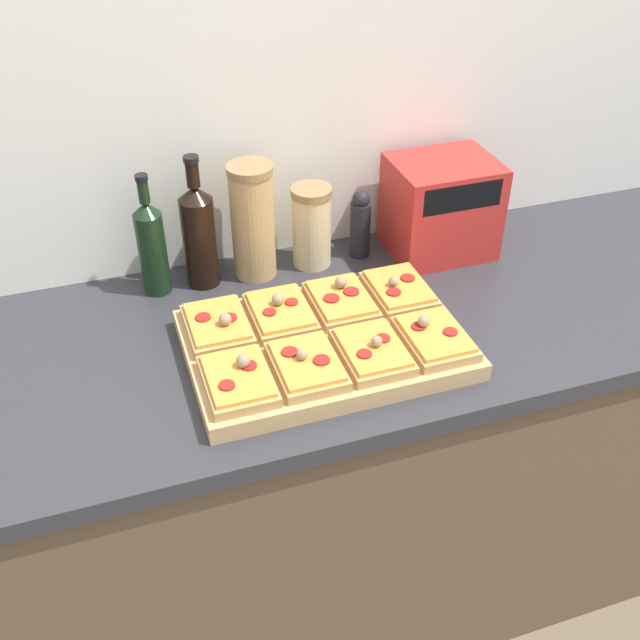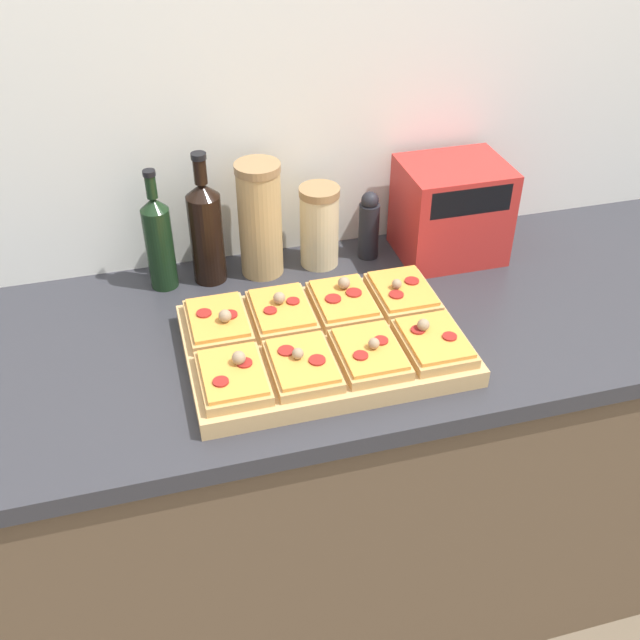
{
  "view_description": "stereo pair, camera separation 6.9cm",
  "coord_description": "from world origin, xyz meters",
  "px_view_note": "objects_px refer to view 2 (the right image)",
  "views": [
    {
      "loc": [
        -0.37,
        -0.86,
        1.84
      ],
      "look_at": [
        0.01,
        0.26,
        0.96
      ],
      "focal_mm": 42.0,
      "sensor_mm": 36.0,
      "label": 1
    },
    {
      "loc": [
        -0.31,
        -0.88,
        1.84
      ],
      "look_at": [
        0.01,
        0.26,
        0.96
      ],
      "focal_mm": 42.0,
      "sensor_mm": 36.0,
      "label": 2
    }
  ],
  "objects_px": {
    "cutting_board": "(324,344)",
    "wine_bottle": "(206,230)",
    "grain_jar_short": "(319,226)",
    "pepper_mill": "(369,226)",
    "toaster_oven": "(451,210)",
    "olive_oil_bottle": "(159,241)",
    "grain_jar_tall": "(260,220)"
  },
  "relations": [
    {
      "from": "wine_bottle",
      "to": "toaster_oven",
      "type": "distance_m",
      "value": 0.56
    },
    {
      "from": "cutting_board",
      "to": "grain_jar_short",
      "type": "bearing_deg",
      "value": 76.38
    },
    {
      "from": "cutting_board",
      "to": "pepper_mill",
      "type": "bearing_deg",
      "value": 58.7
    },
    {
      "from": "cutting_board",
      "to": "olive_oil_bottle",
      "type": "height_order",
      "value": "olive_oil_bottle"
    },
    {
      "from": "olive_oil_bottle",
      "to": "pepper_mill",
      "type": "xyz_separation_m",
      "value": [
        0.48,
        0.0,
        -0.03
      ]
    },
    {
      "from": "cutting_board",
      "to": "wine_bottle",
      "type": "bearing_deg",
      "value": 118.59
    },
    {
      "from": "wine_bottle",
      "to": "pepper_mill",
      "type": "relative_size",
      "value": 1.82
    },
    {
      "from": "olive_oil_bottle",
      "to": "wine_bottle",
      "type": "height_order",
      "value": "wine_bottle"
    },
    {
      "from": "olive_oil_bottle",
      "to": "pepper_mill",
      "type": "distance_m",
      "value": 0.48
    },
    {
      "from": "cutting_board",
      "to": "grain_jar_short",
      "type": "distance_m",
      "value": 0.34
    },
    {
      "from": "olive_oil_bottle",
      "to": "grain_jar_short",
      "type": "xyz_separation_m",
      "value": [
        0.36,
        0.0,
        -0.02
      ]
    },
    {
      "from": "olive_oil_bottle",
      "to": "grain_jar_tall",
      "type": "xyz_separation_m",
      "value": [
        0.22,
        0.0,
        0.02
      ]
    },
    {
      "from": "wine_bottle",
      "to": "grain_jar_short",
      "type": "distance_m",
      "value": 0.26
    },
    {
      "from": "toaster_oven",
      "to": "olive_oil_bottle",
      "type": "bearing_deg",
      "value": 176.86
    },
    {
      "from": "grain_jar_short",
      "to": "olive_oil_bottle",
      "type": "bearing_deg",
      "value": -180.0
    },
    {
      "from": "cutting_board",
      "to": "wine_bottle",
      "type": "height_order",
      "value": "wine_bottle"
    },
    {
      "from": "cutting_board",
      "to": "wine_bottle",
      "type": "xyz_separation_m",
      "value": [
        -0.18,
        0.33,
        0.11
      ]
    },
    {
      "from": "grain_jar_tall",
      "to": "grain_jar_short",
      "type": "bearing_deg",
      "value": -0.0
    },
    {
      "from": "cutting_board",
      "to": "grain_jar_tall",
      "type": "relative_size",
      "value": 2.02
    },
    {
      "from": "wine_bottle",
      "to": "cutting_board",
      "type": "bearing_deg",
      "value": -61.41
    },
    {
      "from": "grain_jar_tall",
      "to": "grain_jar_short",
      "type": "height_order",
      "value": "grain_jar_tall"
    },
    {
      "from": "grain_jar_short",
      "to": "pepper_mill",
      "type": "height_order",
      "value": "grain_jar_short"
    },
    {
      "from": "wine_bottle",
      "to": "toaster_oven",
      "type": "height_order",
      "value": "wine_bottle"
    },
    {
      "from": "wine_bottle",
      "to": "pepper_mill",
      "type": "bearing_deg",
      "value": 0.0
    },
    {
      "from": "cutting_board",
      "to": "grain_jar_tall",
      "type": "bearing_deg",
      "value": 99.94
    },
    {
      "from": "grain_jar_tall",
      "to": "pepper_mill",
      "type": "height_order",
      "value": "grain_jar_tall"
    },
    {
      "from": "olive_oil_bottle",
      "to": "grain_jar_short",
      "type": "bearing_deg",
      "value": 0.0
    },
    {
      "from": "cutting_board",
      "to": "wine_bottle",
      "type": "distance_m",
      "value": 0.39
    },
    {
      "from": "cutting_board",
      "to": "toaster_oven",
      "type": "relative_size",
      "value": 2.08
    },
    {
      "from": "cutting_board",
      "to": "grain_jar_short",
      "type": "height_order",
      "value": "grain_jar_short"
    },
    {
      "from": "wine_bottle",
      "to": "toaster_oven",
      "type": "xyz_separation_m",
      "value": [
        0.56,
        -0.04,
        -0.01
      ]
    },
    {
      "from": "grain_jar_short",
      "to": "toaster_oven",
      "type": "relative_size",
      "value": 0.75
    }
  ]
}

